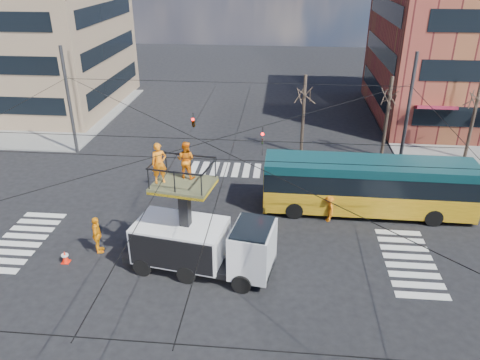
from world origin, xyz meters
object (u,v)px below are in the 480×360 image
object	(u,v)px
traffic_cone	(65,257)
worker_ground	(97,235)
utility_truck	(202,232)
city_bus	(368,185)
flagger	(328,209)

from	to	relation	value
traffic_cone	worker_ground	bearing A→B (deg)	38.32
utility_truck	city_bus	distance (m)	10.63
utility_truck	worker_ground	distance (m)	5.70
utility_truck	city_bus	bearing A→B (deg)	46.55
traffic_cone	flagger	world-z (taller)	flagger
traffic_cone	utility_truck	bearing A→B (deg)	0.99
worker_ground	traffic_cone	bearing A→B (deg)	112.74
worker_ground	flagger	bearing A→B (deg)	-85.97
utility_truck	flagger	bearing A→B (deg)	48.95
flagger	traffic_cone	bearing A→B (deg)	-87.93
worker_ground	city_bus	bearing A→B (deg)	-84.31
city_bus	flagger	distance (m)	2.74
utility_truck	flagger	xyz separation A→B (m)	(6.25, 5.11, -1.27)
city_bus	flagger	world-z (taller)	city_bus
city_bus	traffic_cone	distance (m)	16.72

